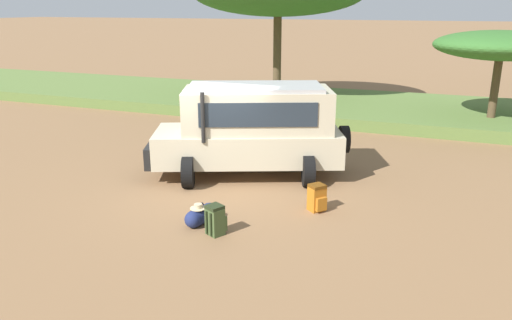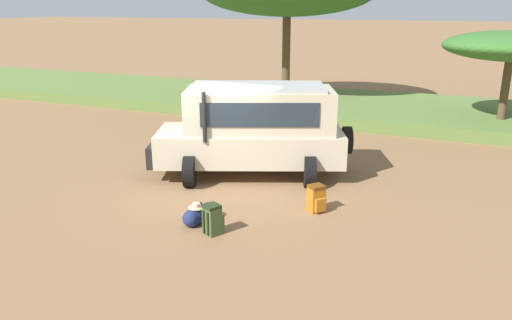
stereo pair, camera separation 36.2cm
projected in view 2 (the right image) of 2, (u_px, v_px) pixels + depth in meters
The scene contains 7 objects.
ground_plane at pixel (218, 185), 12.78m from camera, with size 320.00×320.00×0.00m, color olive.
grass_bank at pixel (329, 105), 21.95m from camera, with size 120.00×7.00×0.44m.
safari_vehicle at pixel (254, 128), 13.25m from camera, with size 5.39×3.81×2.44m.
backpack_beside_front_wheel at pixel (316, 199), 11.09m from camera, with size 0.47×0.46×0.61m.
backpack_cluster_center at pixel (213, 220), 9.98m from camera, with size 0.41×0.45×0.63m.
duffel_bag_low_black_case at pixel (200, 214), 10.54m from camera, with size 0.47×0.89×0.46m.
acacia_tree_left_mid at pixel (511, 46), 17.48m from camera, with size 4.66×4.41×3.59m.
Camera 2 is at (5.65, -10.65, 4.40)m, focal length 35.00 mm.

